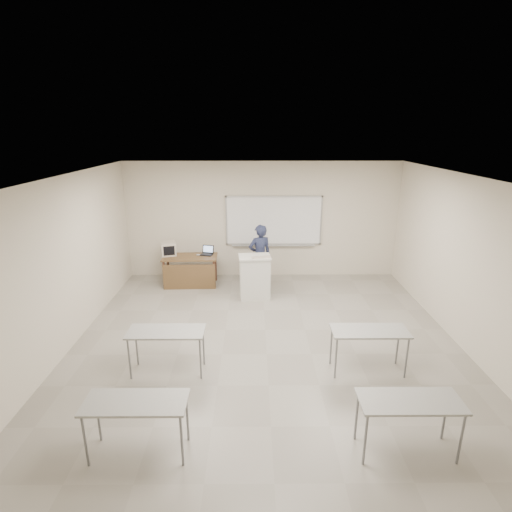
{
  "coord_description": "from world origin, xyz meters",
  "views": [
    {
      "loc": [
        -0.23,
        -6.1,
        3.73
      ],
      "look_at": [
        -0.17,
        2.2,
        1.1
      ],
      "focal_mm": 28.0,
      "sensor_mm": 36.0,
      "label": 1
    }
  ],
  "objects_px": {
    "whiteboard": "(274,221)",
    "keyboard": "(261,257)",
    "crt_monitor": "(168,249)",
    "podium": "(255,277)",
    "instructor_desk": "(190,266)",
    "mouse": "(198,255)",
    "laptop": "(207,252)",
    "presenter": "(260,256)"
  },
  "relations": [
    {
      "from": "presenter",
      "to": "whiteboard",
      "type": "bearing_deg",
      "value": -134.83
    },
    {
      "from": "laptop",
      "to": "presenter",
      "type": "height_order",
      "value": "presenter"
    },
    {
      "from": "crt_monitor",
      "to": "keyboard",
      "type": "xyz_separation_m",
      "value": [
        2.3,
        -1.05,
        0.11
      ]
    },
    {
      "from": "crt_monitor",
      "to": "keyboard",
      "type": "relative_size",
      "value": 0.95
    },
    {
      "from": "instructor_desk",
      "to": "keyboard",
      "type": "distance_m",
      "value": 1.99
    },
    {
      "from": "mouse",
      "to": "laptop",
      "type": "bearing_deg",
      "value": 41.16
    },
    {
      "from": "instructor_desk",
      "to": "laptop",
      "type": "bearing_deg",
      "value": 31.62
    },
    {
      "from": "podium",
      "to": "crt_monitor",
      "type": "distance_m",
      "value": 2.38
    },
    {
      "from": "instructor_desk",
      "to": "podium",
      "type": "height_order",
      "value": "podium"
    },
    {
      "from": "podium",
      "to": "crt_monitor",
      "type": "relative_size",
      "value": 2.51
    },
    {
      "from": "whiteboard",
      "to": "keyboard",
      "type": "bearing_deg",
      "value": -102.43
    },
    {
      "from": "presenter",
      "to": "mouse",
      "type": "bearing_deg",
      "value": -24.86
    },
    {
      "from": "whiteboard",
      "to": "instructor_desk",
      "type": "distance_m",
      "value": 2.43
    },
    {
      "from": "laptop",
      "to": "keyboard",
      "type": "height_order",
      "value": "keyboard"
    },
    {
      "from": "laptop",
      "to": "presenter",
      "type": "distance_m",
      "value": 1.35
    },
    {
      "from": "instructor_desk",
      "to": "mouse",
      "type": "bearing_deg",
      "value": 37.04
    },
    {
      "from": "whiteboard",
      "to": "instructor_desk",
      "type": "xyz_separation_m",
      "value": [
        -2.1,
        -0.78,
        -0.95
      ]
    },
    {
      "from": "laptop",
      "to": "whiteboard",
      "type": "bearing_deg",
      "value": 30.86
    },
    {
      "from": "crt_monitor",
      "to": "instructor_desk",
      "type": "bearing_deg",
      "value": -38.59
    },
    {
      "from": "laptop",
      "to": "keyboard",
      "type": "relative_size",
      "value": 0.69
    },
    {
      "from": "whiteboard",
      "to": "instructor_desk",
      "type": "bearing_deg",
      "value": -159.67
    },
    {
      "from": "podium",
      "to": "mouse",
      "type": "relative_size",
      "value": 9.72
    },
    {
      "from": "laptop",
      "to": "podium",
      "type": "bearing_deg",
      "value": -24.45
    },
    {
      "from": "mouse",
      "to": "instructor_desk",
      "type": "bearing_deg",
      "value": -127.25
    },
    {
      "from": "keyboard",
      "to": "presenter",
      "type": "distance_m",
      "value": 0.85
    },
    {
      "from": "laptop",
      "to": "mouse",
      "type": "xyz_separation_m",
      "value": [
        -0.2,
        -0.1,
        -0.03
      ]
    },
    {
      "from": "crt_monitor",
      "to": "presenter",
      "type": "xyz_separation_m",
      "value": [
        2.28,
        -0.23,
        -0.12
      ]
    },
    {
      "from": "laptop",
      "to": "mouse",
      "type": "distance_m",
      "value": 0.23
    },
    {
      "from": "podium",
      "to": "laptop",
      "type": "height_order",
      "value": "podium"
    },
    {
      "from": "podium",
      "to": "presenter",
      "type": "relative_size",
      "value": 0.64
    },
    {
      "from": "podium",
      "to": "mouse",
      "type": "height_order",
      "value": "podium"
    },
    {
      "from": "keyboard",
      "to": "whiteboard",
      "type": "bearing_deg",
      "value": 65.68
    },
    {
      "from": "whiteboard",
      "to": "podium",
      "type": "distance_m",
      "value": 1.83
    },
    {
      "from": "crt_monitor",
      "to": "podium",
      "type": "bearing_deg",
      "value": -38.69
    },
    {
      "from": "instructor_desk",
      "to": "podium",
      "type": "relative_size",
      "value": 1.33
    },
    {
      "from": "crt_monitor",
      "to": "laptop",
      "type": "relative_size",
      "value": 1.37
    },
    {
      "from": "whiteboard",
      "to": "presenter",
      "type": "xyz_separation_m",
      "value": [
        -0.37,
        -0.77,
        -0.69
      ]
    },
    {
      "from": "laptop",
      "to": "crt_monitor",
      "type": "bearing_deg",
      "value": -164.39
    },
    {
      "from": "whiteboard",
      "to": "crt_monitor",
      "type": "xyz_separation_m",
      "value": [
        -2.65,
        -0.54,
        -0.57
      ]
    },
    {
      "from": "laptop",
      "to": "keyboard",
      "type": "bearing_deg",
      "value": -24.47
    },
    {
      "from": "keyboard",
      "to": "laptop",
      "type": "bearing_deg",
      "value": 129.65
    },
    {
      "from": "crt_monitor",
      "to": "mouse",
      "type": "height_order",
      "value": "crt_monitor"
    }
  ]
}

